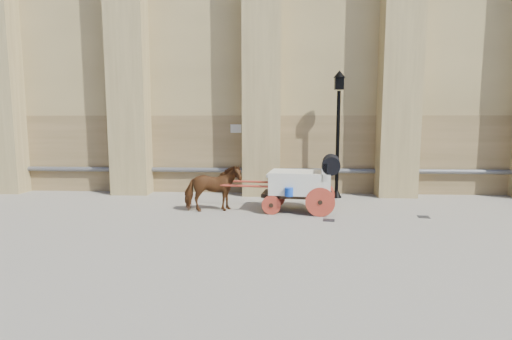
{
  "coord_description": "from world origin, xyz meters",
  "views": [
    {
      "loc": [
        -0.4,
        -11.36,
        2.85
      ],
      "look_at": [
        -1.06,
        0.83,
        1.3
      ],
      "focal_mm": 28.0,
      "sensor_mm": 36.0,
      "label": 1
    }
  ],
  "objects": [
    {
      "name": "street_lamp",
      "position": [
        1.77,
        3.21,
        2.45
      ],
      "size": [
        0.43,
        0.43,
        4.58
      ],
      "color": "black",
      "rests_on": "ground"
    },
    {
      "name": "carriage",
      "position": [
        0.45,
        0.88,
        0.95
      ],
      "size": [
        4.15,
        1.59,
        1.77
      ],
      "rotation": [
        0.0,
        0.0,
        -0.13
      ],
      "color": "black",
      "rests_on": "ground"
    },
    {
      "name": "drain_grate_near",
      "position": [
        1.07,
        -0.2,
        0.01
      ],
      "size": [
        0.37,
        0.37,
        0.01
      ],
      "primitive_type": "cube",
      "rotation": [
        0.0,
        0.0,
        -0.17
      ],
      "color": "black",
      "rests_on": "ground"
    },
    {
      "name": "ground",
      "position": [
        0.0,
        0.0,
        0.0
      ],
      "size": [
        90.0,
        90.0,
        0.0
      ],
      "primitive_type": "plane",
      "color": "gray",
      "rests_on": "ground"
    },
    {
      "name": "horse",
      "position": [
        -2.4,
        0.74,
        0.73
      ],
      "size": [
        1.87,
        1.19,
        1.46
      ],
      "primitive_type": "imported",
      "rotation": [
        0.0,
        0.0,
        1.83
      ],
      "color": "#562D13",
      "rests_on": "ground"
    },
    {
      "name": "drain_grate_far",
      "position": [
        3.91,
        0.34,
        0.01
      ],
      "size": [
        0.36,
        0.36,
        0.01
      ],
      "primitive_type": "cube",
      "rotation": [
        0.0,
        0.0,
        -0.14
      ],
      "color": "black",
      "rests_on": "ground"
    }
  ]
}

